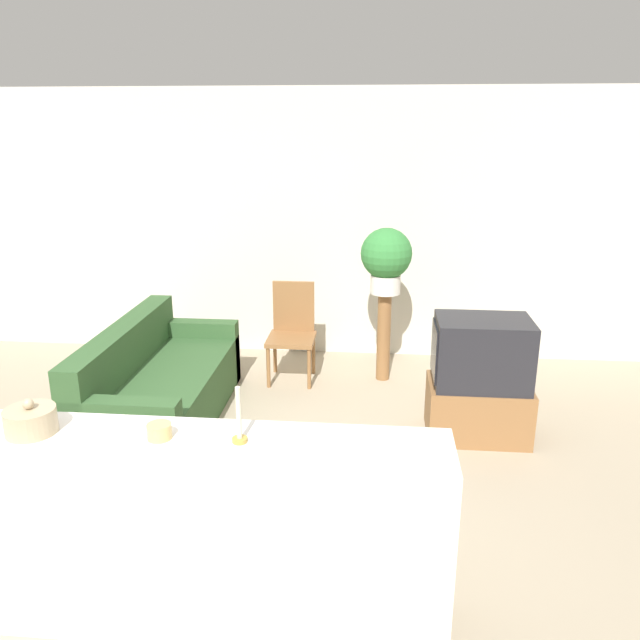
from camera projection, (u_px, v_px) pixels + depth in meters
ground_plane at (179, 555)px, 3.55m from camera, size 14.00×14.00×0.00m
wall_back at (273, 226)px, 6.40m from camera, size 9.00×0.06×2.70m
couch at (159, 388)px, 5.07m from camera, size 0.83×1.91×0.81m
tv_stand at (477, 409)px, 4.87m from camera, size 0.77×0.52×0.43m
television at (481, 352)px, 4.72m from camera, size 0.72×0.49×0.52m
wooden_chair at (292, 328)px, 5.91m from camera, size 0.44×0.44×0.92m
plant_stand at (384, 337)px, 5.89m from camera, size 0.13×0.13×0.85m
potted_plant at (386, 257)px, 5.66m from camera, size 0.47×0.47×0.60m
foreground_counter at (145, 528)px, 3.00m from camera, size 2.90×0.44×0.98m
decorative_bowl at (31, 420)px, 2.87m from camera, size 0.23×0.23×0.17m
candle_jar at (159, 431)px, 2.83m from camera, size 0.11×0.11×0.07m
candlestick at (239, 424)px, 2.78m from camera, size 0.07×0.07×0.27m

